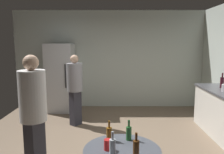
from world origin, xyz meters
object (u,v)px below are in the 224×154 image
object	(u,v)px
beer_bottle_brown	(136,147)
plastic_cup_red	(108,145)
refrigerator	(60,78)
beer_bottle_amber	(109,133)
beer_bottle_clear	(112,146)
beer_bottle_green	(129,133)
person_in_gray_shirt	(75,85)
wine_bottle_on_counter	(222,82)
person_in_white_shirt	(33,109)

from	to	relation	value
beer_bottle_brown	plastic_cup_red	distance (m)	0.30
refrigerator	beer_bottle_amber	size ratio (longest dim) A/B	7.83
beer_bottle_clear	plastic_cup_red	world-z (taller)	beer_bottle_clear
beer_bottle_brown	beer_bottle_clear	bearing A→B (deg)	173.59
beer_bottle_green	beer_bottle_clear	xyz separation A→B (m)	(-0.18, -0.33, 0.00)
refrigerator	beer_bottle_brown	world-z (taller)	refrigerator
refrigerator	plastic_cup_red	world-z (taller)	refrigerator
beer_bottle_clear	plastic_cup_red	size ratio (longest dim) A/B	2.09
person_in_gray_shirt	wine_bottle_on_counter	bearing A→B (deg)	35.28
person_in_white_shirt	wine_bottle_on_counter	bearing A→B (deg)	55.04
plastic_cup_red	beer_bottle_green	bearing A→B (deg)	46.19
refrigerator	wine_bottle_on_counter	xyz separation A→B (m)	(3.64, -1.37, 0.12)
person_in_white_shirt	person_in_gray_shirt	size ratio (longest dim) A/B	1.07
beer_bottle_green	person_in_white_shirt	distance (m)	1.27
wine_bottle_on_counter	beer_bottle_clear	xyz separation A→B (m)	(-2.24, -2.49, -0.20)
person_in_gray_shirt	refrigerator	bearing A→B (deg)	158.35
beer_bottle_brown	person_in_gray_shirt	bearing A→B (deg)	110.69
beer_bottle_clear	beer_bottle_green	bearing A→B (deg)	61.12
beer_bottle_clear	person_in_white_shirt	size ratio (longest dim) A/B	0.14
beer_bottle_brown	plastic_cup_red	world-z (taller)	beer_bottle_brown
wine_bottle_on_counter	person_in_white_shirt	distance (m)	3.71
person_in_gray_shirt	person_in_white_shirt	bearing A→B (deg)	-54.50
beer_bottle_amber	beer_bottle_clear	distance (m)	0.31
beer_bottle_brown	person_in_white_shirt	xyz separation A→B (m)	(-1.24, 0.74, 0.16)
beer_bottle_amber	person_in_gray_shirt	distance (m)	2.59
beer_bottle_clear	person_in_gray_shirt	bearing A→B (deg)	106.66
beer_bottle_brown	refrigerator	bearing A→B (deg)	112.74
refrigerator	wine_bottle_on_counter	world-z (taller)	refrigerator
beer_bottle_amber	beer_bottle_green	size ratio (longest dim) A/B	1.00
beer_bottle_brown	beer_bottle_green	xyz separation A→B (m)	(-0.05, 0.36, 0.00)
beer_bottle_amber	person_in_gray_shirt	xyz separation A→B (m)	(-0.79, 2.47, 0.09)
refrigerator	beer_bottle_brown	xyz separation A→B (m)	(1.63, -3.89, -0.08)
refrigerator	plastic_cup_red	xyz separation A→B (m)	(1.35, -3.77, -0.11)
beer_bottle_amber	beer_bottle_brown	size ratio (longest dim) A/B	1.00
beer_bottle_clear	wine_bottle_on_counter	bearing A→B (deg)	48.05
refrigerator	beer_bottle_clear	world-z (taller)	refrigerator
refrigerator	person_in_white_shirt	world-z (taller)	refrigerator
beer_bottle_brown	beer_bottle_clear	xyz separation A→B (m)	(-0.23, 0.03, 0.00)
wine_bottle_on_counter	beer_bottle_clear	bearing A→B (deg)	-131.95
plastic_cup_red	person_in_white_shirt	size ratio (longest dim) A/B	0.07
beer_bottle_amber	wine_bottle_on_counter	bearing A→B (deg)	43.78
beer_bottle_amber	person_in_white_shirt	size ratio (longest dim) A/B	0.14
refrigerator	beer_bottle_clear	bearing A→B (deg)	-70.05
beer_bottle_clear	refrigerator	bearing A→B (deg)	109.95
beer_bottle_clear	plastic_cup_red	bearing A→B (deg)	117.76
beer_bottle_green	beer_bottle_clear	distance (m)	0.38
wine_bottle_on_counter	beer_bottle_amber	xyz separation A→B (m)	(-2.28, -2.18, -0.20)
beer_bottle_brown	wine_bottle_on_counter	bearing A→B (deg)	51.36
beer_bottle_clear	person_in_white_shirt	distance (m)	1.25
wine_bottle_on_counter	person_in_gray_shirt	xyz separation A→B (m)	(-3.07, 0.29, -0.11)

